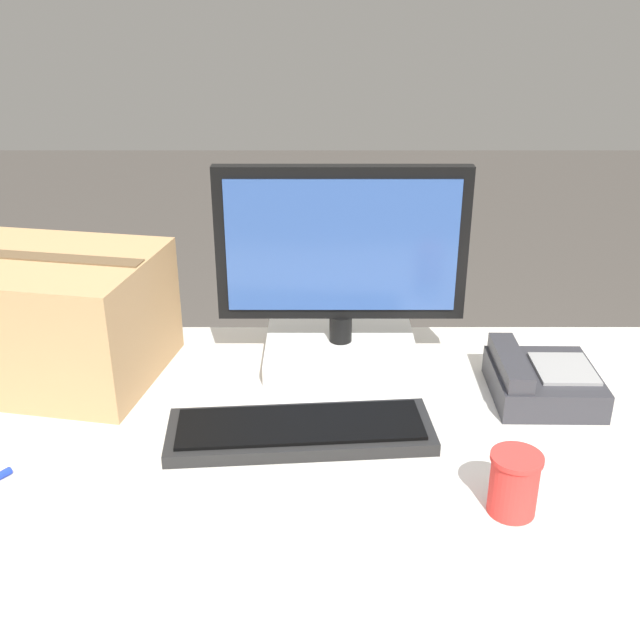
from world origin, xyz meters
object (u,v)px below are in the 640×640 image
(desk_phone, at_px, (538,380))
(paper_cup_right, at_px, (512,483))
(monitor, at_px, (339,287))
(cardboard_box, at_px, (38,316))
(keyboard, at_px, (298,430))

(desk_phone, relative_size, paper_cup_right, 2.10)
(monitor, height_order, cardboard_box, monitor)
(cardboard_box, bearing_deg, keyboard, -25.26)
(monitor, distance_m, desk_phone, 0.40)
(paper_cup_right, xyz_separation_m, cardboard_box, (-0.79, 0.42, 0.07))
(paper_cup_right, distance_m, cardboard_box, 0.90)
(monitor, xyz_separation_m, desk_phone, (0.36, -0.14, -0.12))
(keyboard, xyz_separation_m, desk_phone, (0.43, 0.14, 0.02))
(desk_phone, distance_m, cardboard_box, 0.93)
(keyboard, bearing_deg, monitor, 70.78)
(desk_phone, distance_m, paper_cup_right, 0.35)
(desk_phone, bearing_deg, keyboard, -161.68)
(cardboard_box, bearing_deg, monitor, 4.69)
(paper_cup_right, height_order, cardboard_box, cardboard_box)
(paper_cup_right, bearing_deg, keyboard, 148.12)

